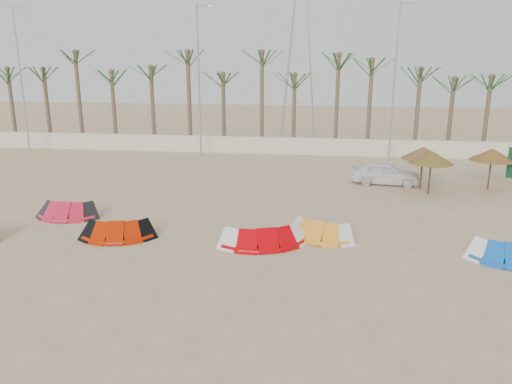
# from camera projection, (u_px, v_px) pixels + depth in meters

# --- Properties ---
(ground) EXTENTS (120.00, 120.00, 0.00)m
(ground) POSITION_uv_depth(u_px,v_px,m) (236.00, 270.00, 18.31)
(ground) COLOR tan
(ground) RESTS_ON ground
(boundary_wall) EXTENTS (60.00, 0.30, 1.30)m
(boundary_wall) POSITION_uv_depth(u_px,v_px,m) (282.00, 146.00, 39.15)
(boundary_wall) COLOR beige
(boundary_wall) RESTS_ON ground
(palm_line) EXTENTS (52.00, 4.00, 7.70)m
(palm_line) POSITION_uv_depth(u_px,v_px,m) (293.00, 69.00, 38.95)
(palm_line) COLOR brown
(palm_line) RESTS_ON ground
(lamp_a) EXTENTS (1.25, 0.14, 11.00)m
(lamp_a) POSITION_uv_depth(u_px,v_px,m) (21.00, 79.00, 38.28)
(lamp_a) COLOR #A5A8AD
(lamp_a) RESTS_ON ground
(lamp_b) EXTENTS (1.25, 0.14, 11.00)m
(lamp_b) POSITION_uv_depth(u_px,v_px,m) (199.00, 80.00, 36.59)
(lamp_b) COLOR #A5A8AD
(lamp_b) RESTS_ON ground
(lamp_c) EXTENTS (1.25, 0.14, 11.00)m
(lamp_c) POSITION_uv_depth(u_px,v_px,m) (395.00, 81.00, 34.89)
(lamp_c) COLOR #A5A8AD
(lamp_c) RESTS_ON ground
(pylon) EXTENTS (3.00, 3.00, 14.00)m
(pylon) POSITION_uv_depth(u_px,v_px,m) (298.00, 141.00, 44.94)
(pylon) COLOR #A5A8AD
(pylon) RESTS_ON ground
(kite_red_left) EXTENTS (3.03, 1.61, 0.90)m
(kite_red_left) POSITION_uv_depth(u_px,v_px,m) (70.00, 208.00, 24.17)
(kite_red_left) COLOR red
(kite_red_left) RESTS_ON ground
(kite_red_mid) EXTENTS (3.35, 2.04, 0.90)m
(kite_red_mid) POSITION_uv_depth(u_px,v_px,m) (120.00, 227.00, 21.50)
(kite_red_mid) COLOR #B41C00
(kite_red_mid) RESTS_ON ground
(kite_red_right) EXTENTS (4.01, 2.55, 0.90)m
(kite_red_right) POSITION_uv_depth(u_px,v_px,m) (265.00, 233.00, 20.81)
(kite_red_right) COLOR #C20006
(kite_red_right) RESTS_ON ground
(kite_orange) EXTENTS (3.34, 2.35, 0.90)m
(kite_orange) POSITION_uv_depth(u_px,v_px,m) (319.00, 228.00, 21.44)
(kite_orange) COLOR orange
(kite_orange) RESTS_ON ground
(kite_blue) EXTENTS (3.35, 1.90, 0.90)m
(kite_blue) POSITION_uv_depth(u_px,v_px,m) (510.00, 249.00, 19.12)
(kite_blue) COLOR blue
(kite_blue) RESTS_ON ground
(parasol_left) EXTENTS (2.43, 2.43, 2.46)m
(parasol_left) POSITION_uv_depth(u_px,v_px,m) (431.00, 157.00, 27.59)
(parasol_left) COLOR #4C331E
(parasol_left) RESTS_ON ground
(parasol_mid) EXTENTS (2.46, 2.46, 2.51)m
(parasol_mid) POSITION_uv_depth(u_px,v_px,m) (423.00, 153.00, 28.54)
(parasol_mid) COLOR #4C331E
(parasol_mid) RESTS_ON ground
(parasol_right) EXTENTS (2.47, 2.47, 2.44)m
(parasol_right) POSITION_uv_depth(u_px,v_px,m) (492.00, 155.00, 28.40)
(parasol_right) COLOR #4C331E
(parasol_right) RESTS_ON ground
(flag_green) EXTENTS (0.44, 0.19, 2.73)m
(flag_green) POSITION_uv_depth(u_px,v_px,m) (510.00, 164.00, 28.25)
(flag_green) COLOR #A5A8AD
(flag_green) RESTS_ON ground
(car) EXTENTS (4.16, 2.04, 1.37)m
(car) POSITION_uv_depth(u_px,v_px,m) (385.00, 173.00, 30.08)
(car) COLOR white
(car) RESTS_ON ground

